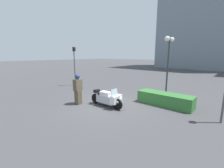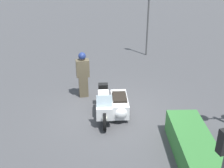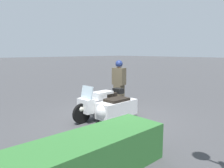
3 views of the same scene
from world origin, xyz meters
The scene contains 4 objects.
ground_plane centered at (0.00, 0.00, 0.00)m, with size 160.00×160.00×0.00m, color #424244.
police_motorcycle centered at (0.17, 0.01, 0.46)m, with size 2.36×1.11×1.15m.
officer_rider centered at (-1.44, -1.11, 0.98)m, with size 0.38×0.55×1.86m.
hedge_bush_curbside centered at (2.65, 2.20, 0.37)m, with size 3.21×0.98×0.74m, color #337033.
Camera 3 is at (4.75, 5.12, 2.20)m, focal length 35.00 mm.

